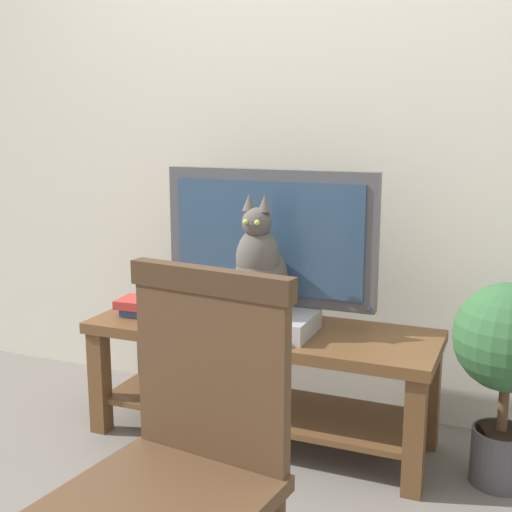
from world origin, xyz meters
TOP-DOWN VIEW (x-y plane):
  - ground_plane at (0.00, 0.00)m, footprint 12.00×12.00m
  - back_wall at (0.00, 0.93)m, footprint 7.00×0.12m
  - tv_stand at (-0.07, 0.45)m, footprint 1.40×0.48m
  - tv at (-0.07, 0.54)m, footprint 0.88×0.20m
  - media_box at (-0.05, 0.40)m, footprint 0.41×0.28m
  - cat at (-0.05, 0.39)m, footprint 0.20×0.31m
  - wooden_chair at (0.18, -0.65)m, footprint 0.50×0.50m
  - book_stack at (-0.57, 0.41)m, footprint 0.25×0.16m
  - potted_plant at (0.85, 0.46)m, footprint 0.38×0.38m

SIDE VIEW (x-z plane):
  - ground_plane at x=0.00m, z-range 0.00..0.00m
  - tv_stand at x=-0.07m, z-range 0.10..0.58m
  - potted_plant at x=0.85m, z-range 0.12..0.86m
  - book_stack at x=-0.57m, z-range 0.48..0.55m
  - media_box at x=-0.05m, z-range 0.48..0.56m
  - wooden_chair at x=0.18m, z-range 0.07..1.01m
  - cat at x=-0.05m, z-range 0.50..0.96m
  - tv at x=-0.07m, z-range 0.49..1.11m
  - back_wall at x=0.00m, z-range 0.00..2.80m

